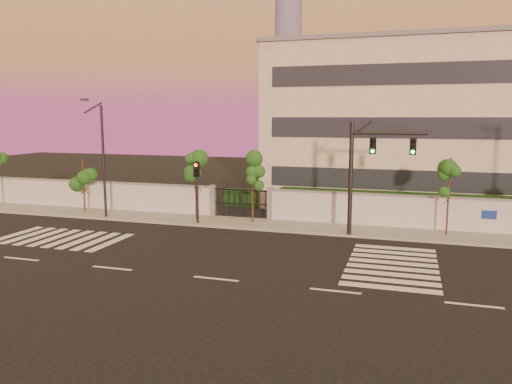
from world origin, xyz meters
TOP-DOWN VIEW (x-y plane):
  - ground at (0.00, 0.00)m, footprint 120.00×120.00m
  - sidewalk at (0.00, 10.50)m, footprint 60.00×3.00m
  - perimeter_wall at (0.10, 12.00)m, footprint 60.00×0.36m
  - hedge_row at (1.17, 14.74)m, footprint 41.00×4.25m
  - institutional_building at (9.00, 21.99)m, footprint 24.40×12.40m
  - distant_skyscraper at (-65.00, 280.00)m, footprint 16.00×16.00m
  - road_markings at (-1.58, 3.76)m, footprint 57.00×7.62m
  - street_tree_b at (-13.94, 10.39)m, footprint 1.41×1.12m
  - street_tree_c at (-5.45, 10.40)m, footprint 1.52×1.21m
  - street_tree_d at (-1.75, 10.65)m, footprint 1.34×1.07m
  - street_tree_e at (9.71, 10.69)m, footprint 1.30×1.03m
  - traffic_signal_main at (5.26, 9.12)m, footprint 4.09×0.41m
  - traffic_signal_secondary at (-5.00, 9.44)m, footprint 0.32×0.32m
  - streetlight_west at (-11.61, 9.24)m, footprint 0.47×1.88m

SIDE VIEW (x-z plane):
  - ground at x=0.00m, z-range 0.00..0.00m
  - road_markings at x=-1.58m, z-range 0.00..0.02m
  - sidewalk at x=0.00m, z-range 0.00..0.15m
  - hedge_row at x=1.17m, z-range -0.08..1.72m
  - perimeter_wall at x=0.10m, z-range -0.03..2.17m
  - traffic_signal_secondary at x=-5.00m, z-range 0.55..4.60m
  - street_tree_b at x=-13.94m, z-range 0.89..4.66m
  - street_tree_d at x=-1.75m, z-range 1.05..5.51m
  - street_tree_e at x=9.71m, z-range 1.06..5.54m
  - street_tree_c at x=-5.45m, z-range 1.07..5.59m
  - traffic_signal_main at x=5.26m, z-range 0.85..7.32m
  - streetlight_west at x=-11.61m, z-range 0.32..8.15m
  - institutional_building at x=9.00m, z-range 0.03..12.28m
  - distant_skyscraper at x=-65.00m, z-range 2.98..120.98m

